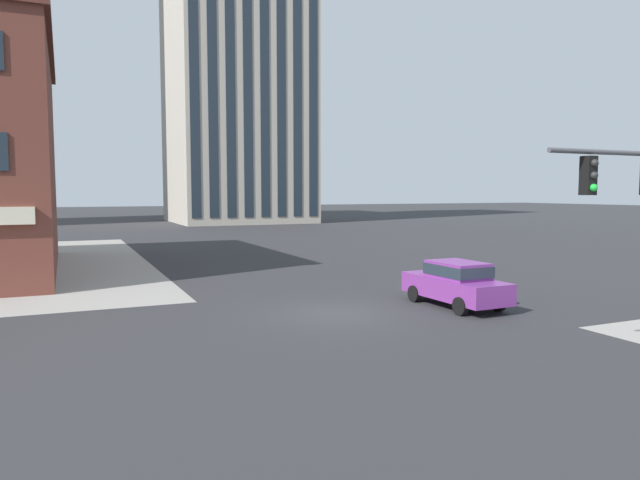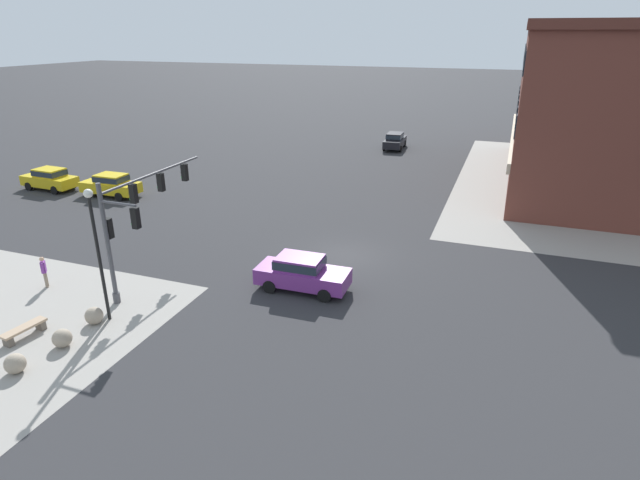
% 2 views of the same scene
% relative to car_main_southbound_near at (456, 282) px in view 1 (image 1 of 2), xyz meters
% --- Properties ---
extents(ground_plane, '(320.00, 320.00, 0.00)m').
position_rel_car_main_southbound_near_xyz_m(ground_plane, '(-4.55, 0.72, -0.92)').
color(ground_plane, '#2D2D30').
extents(car_main_southbound_near, '(1.97, 4.44, 1.68)m').
position_rel_car_main_southbound_near_xyz_m(car_main_southbound_near, '(0.00, 0.00, 0.00)').
color(car_main_southbound_near, '#7A3389').
rests_on(car_main_southbound_near, ground).
extents(residential_tower_skyline_right, '(18.23, 18.76, 52.23)m').
position_rel_car_main_southbound_near_xyz_m(residential_tower_skyline_right, '(9.63, 62.70, 25.22)').
color(residential_tower_skyline_right, '#B2A899').
rests_on(residential_tower_skyline_right, ground).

